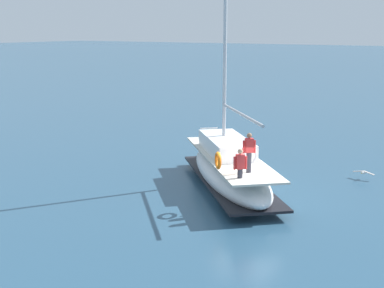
{
  "coord_description": "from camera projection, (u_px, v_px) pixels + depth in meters",
  "views": [
    {
      "loc": [
        -19.37,
        -9.66,
        7.06
      ],
      "look_at": [
        1.87,
        3.89,
        1.8
      ],
      "focal_mm": 52.62,
      "sensor_mm": 36.0,
      "label": 1
    }
  ],
  "objects": [
    {
      "name": "ground_plane",
      "position": [
        249.0,
        207.0,
        22.51
      ],
      "size": [
        400.0,
        400.0,
        0.0
      ],
      "primitive_type": "plane",
      "color": "#284C66"
    },
    {
      "name": "seagull",
      "position": [
        364.0,
        172.0,
        26.49
      ],
      "size": [
        0.48,
        1.04,
        0.17
      ],
      "color": "silver",
      "rests_on": "ground"
    },
    {
      "name": "main_sailboat",
      "position": [
        230.0,
        168.0,
        24.94
      ],
      "size": [
        8.64,
        8.32,
        12.12
      ],
      "color": "white",
      "rests_on": "ground"
    }
  ]
}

